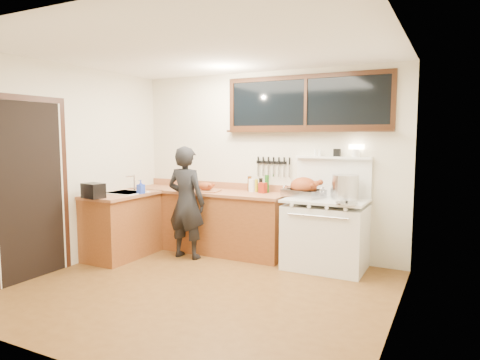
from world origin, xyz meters
The scene contains 20 objects.
ground_plane centered at (0.00, 0.00, -0.01)m, with size 4.00×3.50×0.02m, color brown.
room_shell centered at (0.00, 0.00, 1.65)m, with size 4.10×3.60×2.65m.
counter_back centered at (-0.80, 1.45, 0.45)m, with size 2.44×0.64×1.00m.
counter_left centered at (-1.70, 0.62, 0.45)m, with size 0.64×1.09×0.90m.
sink_unit centered at (-1.68, 0.70, 0.85)m, with size 0.50×0.45×0.37m.
vintage_stove centered at (1.00, 1.41, 0.47)m, with size 1.02×0.74×1.59m.
back_window centered at (0.60, 1.72, 2.06)m, with size 2.32×0.13×0.77m.
left_doorway centered at (-1.99, -0.55, 1.09)m, with size 0.02×1.04×2.17m.
knife_strip centered at (0.12, 1.73, 1.31)m, with size 0.52×0.03×0.28m.
man centered at (-0.86, 0.99, 0.78)m, with size 0.57×0.38×1.56m.
soap_bottle centered at (-1.43, 0.72, 0.99)m, with size 0.09×0.09×0.19m.
toaster centered at (-1.70, 0.12, 1.00)m, with size 0.31×0.24×0.19m.
cutting_board centered at (-0.74, 1.31, 0.95)m, with size 0.44×0.37×0.14m.
roast_turkey centered at (0.69, 1.45, 1.00)m, with size 0.57×0.49×0.26m.
stockpot centered at (1.22, 1.47, 1.06)m, with size 0.43×0.43×0.31m.
saucepan centered at (1.10, 1.55, 0.97)m, with size 0.23×0.31×0.13m.
pot_lid centered at (1.33, 1.10, 0.91)m, with size 0.27×0.27×0.04m.
coffee_tin centered at (0.05, 1.54, 0.97)m, with size 0.11×0.10×0.15m.
pitcher centered at (-0.14, 1.60, 0.99)m, with size 0.12×0.12×0.19m.
bottle_cluster centered at (-0.05, 1.63, 1.01)m, with size 0.33×0.06×0.25m.
Camera 1 is at (2.46, -3.88, 1.71)m, focal length 32.00 mm.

